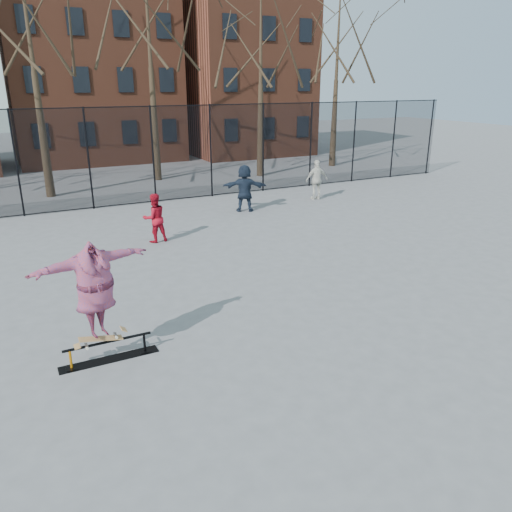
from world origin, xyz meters
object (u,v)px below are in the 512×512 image
bystander_white (317,180)px  bystander_navy (245,188)px  skateboard (101,340)px  bystander_red (155,218)px  skater (95,292)px  skate_rail (109,352)px

bystander_white → bystander_navy: size_ratio=0.93×
skateboard → bystander_white: bearing=40.8°
bystander_red → skateboard: bearing=60.1°
bystander_white → skateboard: bearing=49.1°
bystander_white → bystander_navy: bearing=15.4°
skateboard → bystander_navy: bystander_navy is taller
skateboard → bystander_white: bystander_white is taller
skater → bystander_navy: 11.63m
bystander_navy → bystander_white: bearing=-146.5°
skate_rail → skater: size_ratio=0.83×
skate_rail → bystander_white: 14.47m
skate_rail → skateboard: 0.31m
skate_rail → bystander_white: bystander_white is taller
bystander_white → bystander_navy: 3.74m
skate_rail → skateboard: bearing=180.0°
bystander_white → bystander_navy: (-3.71, -0.46, 0.07)m
skateboard → skater: size_ratio=0.38×
skater → skateboard: bearing=0.0°
skateboard → skate_rail: bearing=0.0°
bystander_red → bystander_navy: (4.32, 2.33, 0.14)m
skate_rail → skater: (-0.11, 0.00, 1.23)m
skate_rail → skateboard: size_ratio=2.18×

